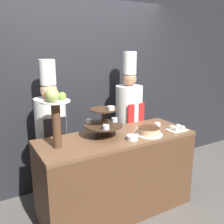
% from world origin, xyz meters
% --- Properties ---
extents(wall_back, '(10.00, 0.06, 2.80)m').
position_xyz_m(wall_back, '(0.00, 1.22, 1.40)').
color(wall_back, '#232328').
rests_on(wall_back, ground_plane).
extents(buffet_counter, '(1.75, 0.67, 0.93)m').
position_xyz_m(buffet_counter, '(0.00, 0.34, 0.47)').
color(buffet_counter, brown).
rests_on(buffet_counter, ground_plane).
extents(tiered_stand, '(0.42, 0.42, 0.36)m').
position_xyz_m(tiered_stand, '(-0.14, 0.38, 1.10)').
color(tiered_stand, '#3D2819').
rests_on(tiered_stand, buffet_counter).
extents(fruit_pedestal, '(0.28, 0.28, 0.60)m').
position_xyz_m(fruit_pedestal, '(-0.68, 0.33, 1.32)').
color(fruit_pedestal, brown).
rests_on(fruit_pedestal, buffet_counter).
extents(cake_round, '(0.30, 0.30, 0.09)m').
position_xyz_m(cake_round, '(0.34, 0.18, 0.97)').
color(cake_round, white).
rests_on(cake_round, buffet_counter).
extents(cup_white, '(0.07, 0.07, 0.05)m').
position_xyz_m(cup_white, '(0.60, 0.36, 0.96)').
color(cup_white, white).
rests_on(cup_white, buffet_counter).
extents(cake_square_tray, '(0.22, 0.17, 0.05)m').
position_xyz_m(cake_square_tray, '(0.73, 0.15, 0.95)').
color(cake_square_tray, white).
rests_on(cake_square_tray, buffet_counter).
extents(serving_bowl_near, '(0.12, 0.12, 0.15)m').
position_xyz_m(serving_bowl_near, '(0.08, 0.15, 0.96)').
color(serving_bowl_near, white).
rests_on(serving_bowl_near, buffet_counter).
extents(chef_left, '(0.36, 0.36, 1.76)m').
position_xyz_m(chef_left, '(-0.58, 0.86, 0.94)').
color(chef_left, black).
rests_on(chef_left, ground_plane).
extents(chef_center_left, '(0.36, 0.36, 1.83)m').
position_xyz_m(chef_center_left, '(0.51, 0.86, 0.98)').
color(chef_center_left, '#28282D').
rests_on(chef_center_left, ground_plane).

